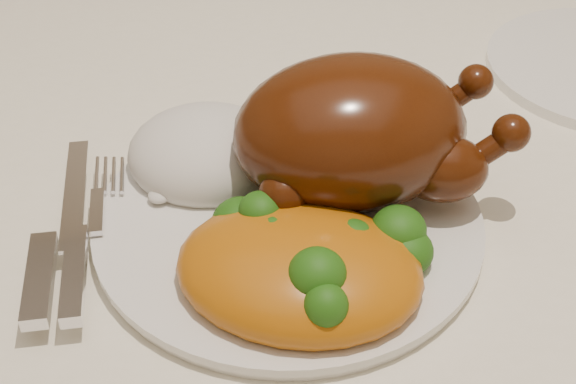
{
  "coord_description": "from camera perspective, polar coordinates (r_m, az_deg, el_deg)",
  "views": [
    {
      "loc": [
        0.01,
        -0.43,
        1.12
      ],
      "look_at": [
        -0.0,
        -0.04,
        0.8
      ],
      "focal_mm": 50.0,
      "sensor_mm": 36.0,
      "label": 1
    }
  ],
  "objects": [
    {
      "name": "roast_chicken",
      "position": [
        0.52,
        4.92,
        4.29
      ],
      "size": [
        0.2,
        0.14,
        0.1
      ],
      "rotation": [
        0.0,
        0.0,
        0.22
      ],
      "color": "#4A1E07",
      "rests_on": "dinner_plate"
    },
    {
      "name": "tablecloth",
      "position": [
        0.57,
        0.16,
        -2.44
      ],
      "size": [
        1.73,
        1.03,
        0.18
      ],
      "color": "white",
      "rests_on": "dining_table"
    },
    {
      "name": "dining_table",
      "position": [
        0.62,
        0.15,
        -7.49
      ],
      "size": [
        1.6,
        0.9,
        0.76
      ],
      "color": "brown",
      "rests_on": "floor"
    },
    {
      "name": "rice_mound",
      "position": [
        0.56,
        -5.73,
        2.69
      ],
      "size": [
        0.12,
        0.11,
        0.06
      ],
      "rotation": [
        0.0,
        0.0,
        -0.07
      ],
      "color": "white",
      "rests_on": "dinner_plate"
    },
    {
      "name": "cutlery",
      "position": [
        0.51,
        -15.44,
        -3.83
      ],
      "size": [
        0.05,
        0.18,
        0.01
      ],
      "rotation": [
        0.0,
        0.0,
        0.19
      ],
      "color": "silver",
      "rests_on": "dinner_plate"
    },
    {
      "name": "dinner_plate",
      "position": [
        0.52,
        -0.0,
        -2.16
      ],
      "size": [
        0.25,
        0.25,
        0.01
      ],
      "primitive_type": "cylinder",
      "rotation": [
        0.0,
        0.0,
        -0.02
      ],
      "color": "white",
      "rests_on": "tablecloth"
    },
    {
      "name": "mac_and_cheese",
      "position": [
        0.47,
        1.66,
        -5.12
      ],
      "size": [
        0.16,
        0.13,
        0.06
      ],
      "rotation": [
        0.0,
        0.0,
        -0.16
      ],
      "color": "#B45E0B",
      "rests_on": "dinner_plate"
    }
  ]
}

